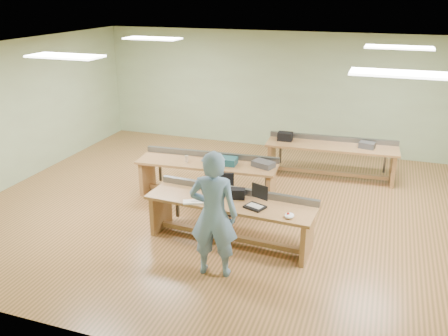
{
  "coord_description": "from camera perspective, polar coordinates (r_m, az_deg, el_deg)",
  "views": [
    {
      "loc": [
        2.38,
        -7.89,
        3.98
      ],
      "look_at": [
        -0.15,
        -0.6,
        1.04
      ],
      "focal_mm": 38.0,
      "sensor_mm": 36.0,
      "label": 1
    }
  ],
  "objects": [
    {
      "name": "storage_box_back",
      "position": [
        10.81,
        7.37,
        3.79
      ],
      "size": [
        0.34,
        0.25,
        0.19
      ],
      "primitive_type": "cube",
      "rotation": [
        0.0,
        0.0,
        0.04
      ],
      "color": "black",
      "rests_on": "workbench_back"
    },
    {
      "name": "laptop_base",
      "position": [
        7.47,
        3.75,
        -4.69
      ],
      "size": [
        0.37,
        0.34,
        0.03
      ],
      "primitive_type": "cube",
      "rotation": [
        0.0,
        0.0,
        -0.37
      ],
      "color": "black",
      "rests_on": "workbench_front"
    },
    {
      "name": "parts_bin_grey",
      "position": [
        9.16,
        4.76,
        0.47
      ],
      "size": [
        0.48,
        0.39,
        0.11
      ],
      "primitive_type": "cube",
      "rotation": [
        0.0,
        0.0,
        -0.36
      ],
      "color": "#363639",
      "rests_on": "workbench_mid"
    },
    {
      "name": "person",
      "position": [
        6.78,
        -1.26,
        -5.62
      ],
      "size": [
        0.76,
        0.55,
        1.92
      ],
      "primitive_type": "imported",
      "rotation": [
        0.0,
        0.0,
        3.28
      ],
      "color": "#6784A9",
      "rests_on": "floor"
    },
    {
      "name": "wall_front",
      "position": [
        5.19,
        -10.93,
        -8.09
      ],
      "size": [
        10.0,
        0.04,
        3.0
      ],
      "primitive_type": "cube",
      "color": "#9CB88B",
      "rests_on": "floor"
    },
    {
      "name": "mug",
      "position": [
        9.34,
        -1.7,
        0.92
      ],
      "size": [
        0.16,
        0.16,
        0.1
      ],
      "primitive_type": "imported",
      "rotation": [
        0.0,
        0.0,
        -0.38
      ],
      "color": "#363639",
      "rests_on": "workbench_mid"
    },
    {
      "name": "parts_bin_teal",
      "position": [
        9.25,
        0.34,
        0.84
      ],
      "size": [
        0.39,
        0.3,
        0.13
      ],
      "primitive_type": "cube",
      "rotation": [
        0.0,
        0.0,
        0.04
      ],
      "color": "#163F48",
      "rests_on": "workbench_mid"
    },
    {
      "name": "keyboard",
      "position": [
        7.65,
        -3.19,
        -4.07
      ],
      "size": [
        0.49,
        0.33,
        0.03
      ],
      "primitive_type": "cube",
      "rotation": [
        0.0,
        0.0,
        0.41
      ],
      "color": "silver",
      "rests_on": "workbench_front"
    },
    {
      "name": "task_chair",
      "position": [
        8.61,
        -0.13,
        -4.35
      ],
      "size": [
        0.58,
        0.58,
        0.86
      ],
      "rotation": [
        0.0,
        0.0,
        0.29
      ],
      "color": "black",
      "rests_on": "floor"
    },
    {
      "name": "tray_back",
      "position": [
        10.67,
        16.84,
        2.65
      ],
      "size": [
        0.36,
        0.29,
        0.13
      ],
      "primitive_type": "cube",
      "rotation": [
        0.0,
        0.0,
        -0.19
      ],
      "color": "#363639",
      "rests_on": "workbench_back"
    },
    {
      "name": "wall_left",
      "position": [
        11.09,
        -23.46,
        6.18
      ],
      "size": [
        0.04,
        8.0,
        3.0
      ],
      "primitive_type": "cube",
      "color": "#9CB88B",
      "rests_on": "floor"
    },
    {
      "name": "workbench_front",
      "position": [
        7.8,
        0.81,
        -5.2
      ],
      "size": [
        2.83,
        0.9,
        0.86
      ],
      "rotation": [
        0.0,
        0.0,
        -0.06
      ],
      "color": "#AC7648",
      "rests_on": "floor"
    },
    {
      "name": "floor",
      "position": [
        9.15,
        2.11,
        -4.96
      ],
      "size": [
        10.0,
        10.0,
        0.0
      ],
      "primitive_type": "plane",
      "color": "#A2683D",
      "rests_on": "ground"
    },
    {
      "name": "ceiling",
      "position": [
        8.3,
        2.39,
        14.04
      ],
      "size": [
        10.0,
        10.0,
        0.0
      ],
      "primitive_type": "plane",
      "color": "silver",
      "rests_on": "wall_back"
    },
    {
      "name": "fluor_panels",
      "position": [
        8.31,
        2.39,
        13.83
      ],
      "size": [
        6.2,
        3.5,
        0.03
      ],
      "color": "white",
      "rests_on": "ceiling"
    },
    {
      "name": "drinks_can",
      "position": [
        9.41,
        -4.53,
        1.11
      ],
      "size": [
        0.09,
        0.09,
        0.13
      ],
      "primitive_type": "cylinder",
      "rotation": [
        0.0,
        0.0,
        0.25
      ],
      "color": "silver",
      "rests_on": "workbench_mid"
    },
    {
      "name": "wall_back",
      "position": [
        12.38,
        7.74,
        9.08
      ],
      "size": [
        10.0,
        0.04,
        3.0
      ],
      "primitive_type": "cube",
      "color": "#9CB88B",
      "rests_on": "floor"
    },
    {
      "name": "workbench_mid",
      "position": [
        9.49,
        -2.01,
        -0.34
      ],
      "size": [
        2.84,
        0.92,
        0.86
      ],
      "rotation": [
        0.0,
        0.0,
        0.06
      ],
      "color": "#AC7648",
      "rests_on": "floor"
    },
    {
      "name": "laptop_screen",
      "position": [
        7.47,
        4.33,
        -2.85
      ],
      "size": [
        0.29,
        0.12,
        0.24
      ],
      "primitive_type": "cube",
      "rotation": [
        0.0,
        0.0,
        -0.37
      ],
      "color": "black",
      "rests_on": "laptop_base"
    },
    {
      "name": "workbench_back",
      "position": [
        10.78,
        12.75,
        1.78
      ],
      "size": [
        2.89,
        0.93,
        0.86
      ],
      "rotation": [
        0.0,
        0.0,
        0.06
      ],
      "color": "#AC7648",
      "rests_on": "floor"
    },
    {
      "name": "camera_bag",
      "position": [
        7.76,
        1.63,
        -3.09
      ],
      "size": [
        0.28,
        0.21,
        0.17
      ],
      "primitive_type": "cube",
      "rotation": [
        0.0,
        0.0,
        0.24
      ],
      "color": "black",
      "rests_on": "workbench_front"
    },
    {
      "name": "trackball_mouse",
      "position": [
        7.2,
        7.86,
        -5.69
      ],
      "size": [
        0.2,
        0.22,
        0.07
      ],
      "primitive_type": "ellipsoid",
      "rotation": [
        0.0,
        0.0,
        -0.41
      ],
      "color": "white",
      "rests_on": "workbench_front"
    }
  ]
}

